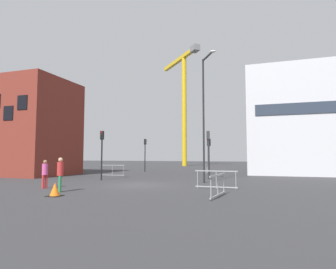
{
  "coord_description": "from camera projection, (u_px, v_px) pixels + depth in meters",
  "views": [
    {
      "loc": [
        7.93,
        -17.53,
        1.98
      ],
      "look_at": [
        0.0,
        6.77,
        3.9
      ],
      "focal_mm": 30.05,
      "sensor_mm": 36.0,
      "label": 1
    }
  ],
  "objects": [
    {
      "name": "safety_barrier_rear",
      "position": [
        218.0,
        185.0,
        13.42
      ],
      "size": [
        0.38,
        2.57,
        1.08
      ],
      "color": "#9EA0A5",
      "rests_on": "ground"
    },
    {
      "name": "traffic_cone_orange",
      "position": [
        55.0,
        190.0,
        13.73
      ],
      "size": [
        0.65,
        0.65,
        0.66
      ],
      "color": "black",
      "rests_on": "ground"
    },
    {
      "name": "safety_barrier_front",
      "position": [
        112.0,
        170.0,
        27.22
      ],
      "size": [
        2.52,
        0.25,
        1.08
      ],
      "color": "gray",
      "rests_on": "ground"
    },
    {
      "name": "pedestrian_walking",
      "position": [
        45.0,
        172.0,
        17.01
      ],
      "size": [
        0.34,
        0.34,
        1.71
      ],
      "color": "red",
      "rests_on": "ground"
    },
    {
      "name": "safety_barrier_right_run",
      "position": [
        216.0,
        179.0,
        16.88
      ],
      "size": [
        2.56,
        0.11,
        1.08
      ],
      "color": "#9EA0A5",
      "rests_on": "ground"
    },
    {
      "name": "ground",
      "position": [
        137.0,
        185.0,
        18.92
      ],
      "size": [
        160.0,
        160.0,
        0.0
      ],
      "primitive_type": "plane",
      "color": "#333335"
    },
    {
      "name": "traffic_light_crosswalk",
      "position": [
        209.0,
        151.0,
        26.91
      ],
      "size": [
        0.39,
        0.3,
        3.6
      ],
      "color": "black",
      "rests_on": "ground"
    },
    {
      "name": "traffic_light_near",
      "position": [
        102.0,
        147.0,
        22.93
      ],
      "size": [
        0.27,
        0.38,
        3.99
      ],
      "color": "black",
      "rests_on": "ground"
    },
    {
      "name": "traffic_light_corner",
      "position": [
        145.0,
        150.0,
        34.81
      ],
      "size": [
        0.39,
        0.33,
        4.04
      ],
      "color": "black",
      "rests_on": "ground"
    },
    {
      "name": "streetlamp_tall",
      "position": [
        205.0,
        109.0,
        20.58
      ],
      "size": [
        1.3,
        1.87,
        9.21
      ],
      "color": "#232326",
      "rests_on": "ground"
    },
    {
      "name": "office_block",
      "position": [
        299.0,
        123.0,
        31.4
      ],
      "size": [
        10.86,
        10.13,
        11.24
      ],
      "color": "silver",
      "rests_on": "ground"
    },
    {
      "name": "safety_barrier_mid_span",
      "position": [
        207.0,
        169.0,
        30.55
      ],
      "size": [
        0.07,
        1.86,
        1.08
      ],
      "color": "#B2B5BA",
      "rests_on": "ground"
    },
    {
      "name": "pedestrian_waiting",
      "position": [
        60.0,
        172.0,
        15.34
      ],
      "size": [
        0.34,
        0.34,
        1.87
      ],
      "color": "#2D844C",
      "rests_on": "ground"
    },
    {
      "name": "traffic_light_island",
      "position": [
        208.0,
        147.0,
        23.68
      ],
      "size": [
        0.26,
        0.38,
        4.05
      ],
      "color": "#2D2D30",
      "rests_on": "ground"
    },
    {
      "name": "construction_crane",
      "position": [
        184.0,
        92.0,
        55.36
      ],
      "size": [
        10.52,
        11.7,
        22.18
      ],
      "color": "gold",
      "rests_on": "ground"
    },
    {
      "name": "brick_building",
      "position": [
        31.0,
        128.0,
        28.84
      ],
      "size": [
        7.81,
        7.06,
        9.64
      ],
      "color": "maroon",
      "rests_on": "ground"
    }
  ]
}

